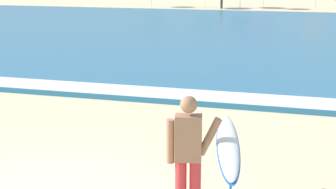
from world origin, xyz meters
The scene contains 3 objects.
sea centered at (0.00, 19.83, 0.07)m, with size 120.00×28.00×0.14m, color teal.
surf_foam centered at (0.00, 6.43, 0.15)m, with size 120.00×1.16×0.01m, color white.
surfer_with_board centered at (2.43, 0.04, 1.03)m, with size 1.18×2.66×1.73m.
Camera 1 is at (3.72, -6.17, 3.28)m, focal length 56.04 mm.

